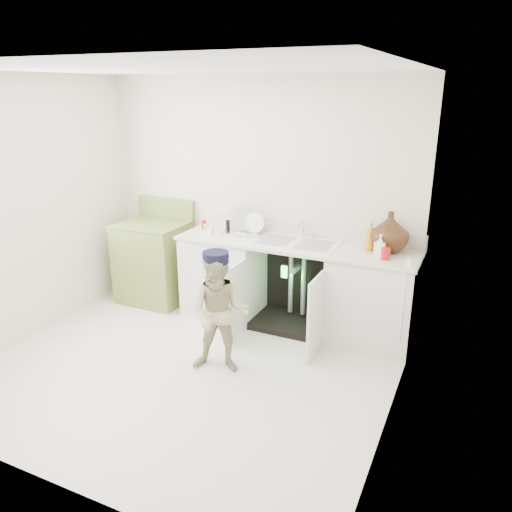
{
  "coord_description": "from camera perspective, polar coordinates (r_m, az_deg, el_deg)",
  "views": [
    {
      "loc": [
        2.19,
        -3.25,
        2.37
      ],
      "look_at": [
        0.36,
        0.7,
        0.89
      ],
      "focal_mm": 35.0,
      "sensor_mm": 36.0,
      "label": 1
    }
  ],
  "objects": [
    {
      "name": "avocado_stove",
      "position": [
        5.86,
        -11.47,
        -0.5
      ],
      "size": [
        0.74,
        0.65,
        1.15
      ],
      "color": "olive",
      "rests_on": "ground"
    },
    {
      "name": "counter_run",
      "position": [
        5.1,
        4.84,
        -3.0
      ],
      "size": [
        2.44,
        1.02,
        1.28
      ],
      "color": "silver",
      "rests_on": "ground"
    },
    {
      "name": "ground",
      "position": [
        4.58,
        -7.97,
        -12.64
      ],
      "size": [
        3.5,
        3.5,
        0.0
      ],
      "primitive_type": "plane",
      "color": "beige",
      "rests_on": "ground"
    },
    {
      "name": "repair_worker",
      "position": [
        4.28,
        -4.15,
        -6.51
      ],
      "size": [
        0.64,
        1.0,
        1.08
      ],
      "rotation": [
        0.0,
        0.0,
        0.28
      ],
      "color": "#BBB186",
      "rests_on": "ground"
    },
    {
      "name": "room_shell",
      "position": [
        4.07,
        -8.76,
        2.57
      ],
      "size": [
        6.0,
        5.5,
        1.26
      ],
      "color": "silver",
      "rests_on": "ground"
    }
  ]
}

